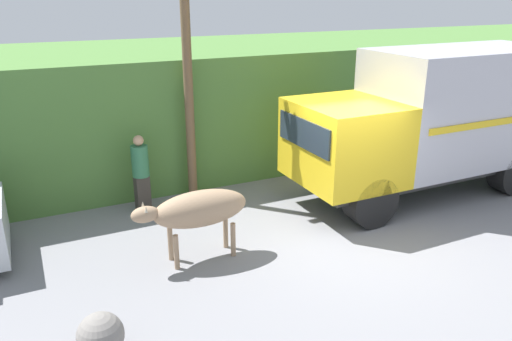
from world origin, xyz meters
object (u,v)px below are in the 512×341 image
object	(u,v)px
cargo_truck	(438,118)
utility_pole	(187,62)
brown_cow	(198,210)
roadside_rock	(100,335)
pedestrian_on_hill	(141,170)

from	to	relation	value
cargo_truck	utility_pole	size ratio (longest dim) A/B	1.11
brown_cow	utility_pole	size ratio (longest dim) A/B	0.35
cargo_truck	roadside_rock	xyz separation A→B (m)	(-8.02, -2.47, -1.50)
brown_cow	pedestrian_on_hill	distance (m)	2.57
roadside_rock	cargo_truck	bearing A→B (deg)	17.15
pedestrian_on_hill	utility_pole	size ratio (longest dim) A/B	0.28
cargo_truck	brown_cow	world-z (taller)	cargo_truck
cargo_truck	roadside_rock	size ratio (longest dim) A/B	10.73
brown_cow	roadside_rock	distance (m)	2.80
cargo_truck	utility_pole	xyz separation A→B (m)	(-5.19, 2.12, 1.28)
cargo_truck	pedestrian_on_hill	size ratio (longest dim) A/B	3.92
brown_cow	utility_pole	bearing A→B (deg)	65.58
pedestrian_on_hill	utility_pole	bearing A→B (deg)	179.26
brown_cow	roadside_rock	xyz separation A→B (m)	(-2.01, -1.85, -0.64)
utility_pole	roadside_rock	distance (m)	6.06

